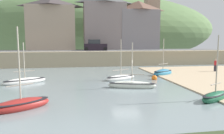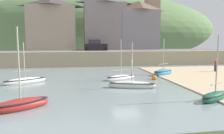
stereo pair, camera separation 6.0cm
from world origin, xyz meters
name	(u,v)px [view 2 (the right image)]	position (x,y,z in m)	size (l,w,h in m)	color
ground	(198,122)	(1.40, -9.56, 0.16)	(48.00, 41.00, 0.61)	gray
quay_seawall	(102,57)	(0.00, 17.50, 1.36)	(48.00, 9.40, 2.40)	tan
hillside_backdrop	(97,29)	(2.77, 55.20, 7.83)	(80.00, 44.00, 22.38)	#5C7B49
waterfront_building_left	(52,24)	(-8.72, 25.20, 7.39)	(9.07, 6.13, 9.87)	tan
waterfront_building_centre	(105,22)	(1.47, 25.20, 7.88)	(8.45, 4.35, 10.80)	gray
waterfront_building_right	(139,25)	(8.49, 25.20, 7.35)	(8.04, 4.57, 9.73)	gray
church_with_spire	(152,11)	(12.72, 29.20, 10.81)	(3.00, 3.00, 16.33)	#9F846D
motorboat_with_cabin	(25,81)	(-9.44, 3.29, 0.24)	(4.14, 2.92, 4.14)	white
rowboat_small_beached	(21,104)	(-7.90, -5.34, 0.28)	(3.75, 3.05, 5.18)	maroon
dinghy_open_wooden	(163,73)	(5.96, 5.89, 0.31)	(3.30, 2.60, 4.60)	teal
fishing_boat_green	(215,96)	(5.12, -5.51, 0.27)	(3.30, 2.47, 4.73)	#1C593B
sailboat_nearest_shore	(132,85)	(0.38, -0.57, 0.26)	(4.36, 2.13, 4.18)	silver
sailboat_white_hull	(121,77)	(0.28, 3.71, 0.24)	(3.76, 2.55, 4.45)	white
parked_car_near_slipway	(95,46)	(-0.86, 20.70, 3.20)	(4.12, 1.82, 1.95)	black
person_near_water	(216,65)	(13.85, 7.20, 0.98)	(0.34, 0.34, 1.62)	#282833
mooring_buoy	(154,78)	(3.82, 3.07, 0.18)	(0.60, 0.60, 0.60)	orange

